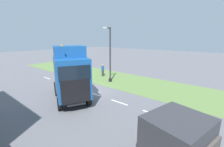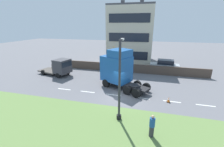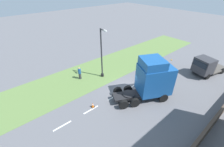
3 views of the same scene
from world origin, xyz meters
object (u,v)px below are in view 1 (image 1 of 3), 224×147
object	(u,v)px
lorry_cab	(71,75)
traffic_cone_lead	(62,80)
pedestrian	(103,70)
lamp_post	(110,58)

from	to	relation	value
lorry_cab	traffic_cone_lead	distance (m)	7.04
pedestrian	traffic_cone_lead	bearing A→B (deg)	-17.01
lorry_cab	lamp_post	distance (m)	7.16
lamp_post	pedestrian	distance (m)	3.78
lamp_post	pedestrian	bearing A→B (deg)	-119.42
lamp_post	pedestrian	size ratio (longest dim) A/B	3.82
lamp_post	traffic_cone_lead	bearing A→B (deg)	-47.10
traffic_cone_lead	lorry_cab	bearing A→B (deg)	65.12
lorry_cab	lamp_post	xyz separation A→B (m)	(-6.94, -1.64, 0.59)
lamp_post	traffic_cone_lead	xyz separation A→B (m)	(4.12, -4.44, -2.74)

